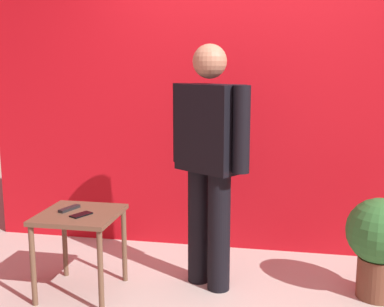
{
  "coord_description": "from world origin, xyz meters",
  "views": [
    {
      "loc": [
        0.3,
        -2.6,
        1.53
      ],
      "look_at": [
        -0.29,
        0.55,
        0.95
      ],
      "focal_mm": 44.72,
      "sensor_mm": 36.0,
      "label": 1
    }
  ],
  "objects_px": {
    "standing_person": "(209,155)",
    "tv_remote": "(69,209)",
    "side_table": "(80,225)",
    "potted_plant": "(379,240)",
    "cell_phone": "(81,215)"
  },
  "relations": [
    {
      "from": "cell_phone",
      "to": "tv_remote",
      "type": "bearing_deg",
      "value": 169.62
    },
    {
      "from": "side_table",
      "to": "cell_phone",
      "type": "xyz_separation_m",
      "value": [
        0.04,
        -0.06,
        0.09
      ]
    },
    {
      "from": "cell_phone",
      "to": "potted_plant",
      "type": "distance_m",
      "value": 1.98
    },
    {
      "from": "standing_person",
      "to": "side_table",
      "type": "bearing_deg",
      "value": -161.52
    },
    {
      "from": "cell_phone",
      "to": "tv_remote",
      "type": "distance_m",
      "value": 0.16
    },
    {
      "from": "standing_person",
      "to": "tv_remote",
      "type": "relative_size",
      "value": 9.92
    },
    {
      "from": "tv_remote",
      "to": "side_table",
      "type": "bearing_deg",
      "value": -4.65
    },
    {
      "from": "side_table",
      "to": "cell_phone",
      "type": "distance_m",
      "value": 0.12
    },
    {
      "from": "standing_person",
      "to": "cell_phone",
      "type": "bearing_deg",
      "value": -157.06
    },
    {
      "from": "standing_person",
      "to": "tv_remote",
      "type": "height_order",
      "value": "standing_person"
    },
    {
      "from": "side_table",
      "to": "cell_phone",
      "type": "bearing_deg",
      "value": -56.53
    },
    {
      "from": "standing_person",
      "to": "tv_remote",
      "type": "distance_m",
      "value": 1.02
    },
    {
      "from": "tv_remote",
      "to": "potted_plant",
      "type": "height_order",
      "value": "potted_plant"
    },
    {
      "from": "tv_remote",
      "to": "potted_plant",
      "type": "bearing_deg",
      "value": 26.9
    },
    {
      "from": "cell_phone",
      "to": "tv_remote",
      "type": "height_order",
      "value": "tv_remote"
    }
  ]
}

